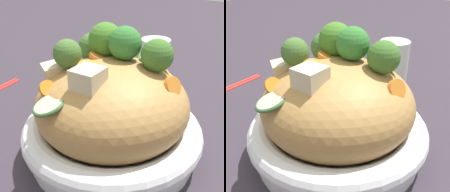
# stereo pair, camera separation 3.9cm
# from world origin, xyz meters

# --- Properties ---
(ground_plane) EXTENTS (3.00, 3.00, 0.00)m
(ground_plane) POSITION_xyz_m (0.00, 0.00, 0.00)
(ground_plane) COLOR #342C38
(serving_bowl) EXTENTS (0.27, 0.27, 0.06)m
(serving_bowl) POSITION_xyz_m (0.00, 0.00, 0.03)
(serving_bowl) COLOR white
(serving_bowl) RESTS_ON ground_plane
(noodle_heap) EXTENTS (0.22, 0.22, 0.12)m
(noodle_heap) POSITION_xyz_m (0.00, 0.00, 0.08)
(noodle_heap) COLOR #B5854A
(noodle_heap) RESTS_ON serving_bowl
(broccoli_florets) EXTENTS (0.19, 0.14, 0.09)m
(broccoli_florets) POSITION_xyz_m (-0.03, 0.03, 0.15)
(broccoli_florets) COLOR #A1B776
(broccoli_florets) RESTS_ON serving_bowl
(carrot_coins) EXTENTS (0.14, 0.12, 0.04)m
(carrot_coins) POSITION_xyz_m (0.00, -0.01, 0.13)
(carrot_coins) COLOR orange
(carrot_coins) RESTS_ON serving_bowl
(zucchini_slices) EXTENTS (0.10, 0.24, 0.04)m
(zucchini_slices) POSITION_xyz_m (0.00, 0.02, 0.12)
(zucchini_slices) COLOR beige
(zucchini_slices) RESTS_ON serving_bowl
(chicken_chunks) EXTENTS (0.12, 0.05, 0.04)m
(chicken_chunks) POSITION_xyz_m (-0.02, -0.05, 0.14)
(chicken_chunks) COLOR beige
(chicken_chunks) RESTS_ON serving_bowl
(drinking_glass) EXTENTS (0.07, 0.07, 0.10)m
(drinking_glass) POSITION_xyz_m (-0.08, 0.25, 0.05)
(drinking_glass) COLOR silver
(drinking_glass) RESTS_ON ground_plane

